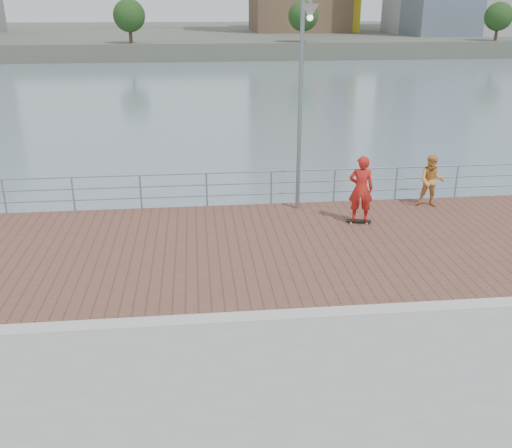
{
  "coord_description": "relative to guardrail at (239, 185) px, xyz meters",
  "views": [
    {
      "loc": [
        -1.31,
        -10.18,
        6.09
      ],
      "look_at": [
        0.0,
        2.0,
        1.3
      ],
      "focal_mm": 40.0,
      "sensor_mm": 36.0,
      "label": 1
    }
  ],
  "objects": [
    {
      "name": "guardrail",
      "position": [
        0.0,
        0.0,
        0.0
      ],
      "size": [
        39.06,
        0.06,
        1.13
      ],
      "color": "#8C9EA8",
      "rests_on": "brick_lane"
    },
    {
      "name": "far_shore",
      "position": [
        -0.0,
        115.5,
        -1.44
      ],
      "size": [
        320.0,
        95.0,
        2.5
      ],
      "primitive_type": "cube",
      "color": "#4C5142",
      "rests_on": "ground"
    },
    {
      "name": "bystander",
      "position": [
        5.99,
        -0.76,
        0.16
      ],
      "size": [
        0.97,
        0.87,
        1.66
      ],
      "primitive_type": "imported",
      "rotation": [
        0.0,
        0.0,
        -0.35
      ],
      "color": "gold",
      "rests_on": "brick_lane"
    },
    {
      "name": "curb",
      "position": [
        -0.0,
        -7.0,
        -0.66
      ],
      "size": [
        40.0,
        0.4,
        0.06
      ],
      "primitive_type": "cube",
      "color": "#B7B5AD",
      "rests_on": "seawall"
    },
    {
      "name": "brick_lane",
      "position": [
        -0.0,
        -3.4,
        -0.68
      ],
      "size": [
        40.0,
        6.8,
        0.02
      ],
      "primitive_type": "cube",
      "color": "brown",
      "rests_on": "seawall"
    },
    {
      "name": "water",
      "position": [
        -0.0,
        -7.0,
        -2.69
      ],
      "size": [
        400.0,
        400.0,
        0.0
      ],
      "primitive_type": "plane",
      "color": "slate",
      "rests_on": "ground"
    },
    {
      "name": "skateboard",
      "position": [
        3.36,
        -1.98,
        -0.61
      ],
      "size": [
        0.73,
        0.33,
        0.08
      ],
      "rotation": [
        0.0,
        0.0,
        -0.21
      ],
      "color": "black",
      "rests_on": "brick_lane"
    },
    {
      "name": "shoreline_trees",
      "position": [
        -13.52,
        70.0,
        3.61
      ],
      "size": [
        109.4,
        4.96,
        6.61
      ],
      "color": "#473323",
      "rests_on": "far_shore"
    },
    {
      "name": "street_lamp",
      "position": [
        1.79,
        -0.97,
        3.83
      ],
      "size": [
        0.46,
        1.35,
        6.37
      ],
      "color": "slate",
      "rests_on": "brick_lane"
    },
    {
      "name": "skateboarder",
      "position": [
        3.36,
        -1.98,
        0.38
      ],
      "size": [
        0.79,
        0.6,
        1.94
      ],
      "primitive_type": "imported",
      "rotation": [
        0.0,
        0.0,
        2.93
      ],
      "color": "red",
      "rests_on": "skateboard"
    }
  ]
}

